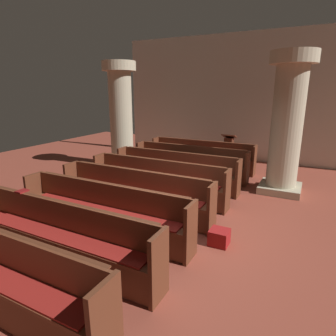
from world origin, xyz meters
name	(u,v)px	position (x,y,z in m)	size (l,w,h in m)	color
ground_plane	(181,226)	(0.00, 0.00, 0.00)	(19.20, 19.20, 0.00)	brown
back_wall	(252,99)	(0.00, 6.08, 2.25)	(10.00, 0.16, 4.50)	beige
pew_row_0	(201,154)	(-1.13, 4.11, 0.50)	(3.50, 0.47, 0.94)	brown
pew_row_1	(190,161)	(-1.13, 3.10, 0.50)	(3.50, 0.46, 0.94)	brown
pew_row_2	(175,169)	(-1.13, 2.09, 0.50)	(3.50, 0.46, 0.94)	brown
pew_row_3	(157,179)	(-1.13, 1.07, 0.50)	(3.50, 0.47, 0.94)	brown
pew_row_4	(134,192)	(-1.13, 0.06, 0.50)	(3.50, 0.46, 0.94)	brown
pew_row_5	(102,209)	(-1.13, -0.95, 0.50)	(3.50, 0.46, 0.94)	brown
pew_row_6	(58,233)	(-1.13, -1.96, 0.50)	(3.50, 0.47, 0.94)	brown
pillar_aisle_side	(287,122)	(1.49, 2.97, 1.80)	(1.09, 1.09, 3.45)	tan
pillar_far_side	(121,114)	(-3.69, 3.23, 1.80)	(1.09, 1.09, 3.45)	tan
lectern	(228,152)	(-0.50, 5.13, 0.45)	(0.48, 0.45, 1.08)	#492215
hymn_book	(22,191)	(-2.11, -1.77, 0.95)	(0.14, 0.18, 0.03)	maroon
kneeler_box_red	(219,237)	(0.86, -0.33, 0.14)	(0.32, 0.31, 0.27)	maroon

